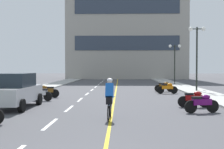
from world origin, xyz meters
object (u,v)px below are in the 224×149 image
(motorcycle_4, at_px, (194,99))
(motorcycle_6, at_px, (47,91))
(parked_car_near, at_px, (15,91))
(cyclist_rider, at_px, (109,98))
(motorcycle_5, at_px, (40,93))
(motorcycle_7, at_px, (167,88))
(motorcycle_8, at_px, (164,86))
(street_lamp_mid, at_px, (197,44))
(motorcycle_3, at_px, (202,103))
(street_lamp_far, at_px, (175,55))

(motorcycle_4, bearing_deg, motorcycle_6, 153.45)
(parked_car_near, height_order, cyclist_rider, parked_car_near)
(motorcycle_5, relative_size, motorcycle_7, 0.96)
(motorcycle_8, distance_m, cyclist_rider, 13.90)
(street_lamp_mid, xyz_separation_m, motorcycle_6, (-11.74, -5.06, -3.62))
(motorcycle_3, bearing_deg, street_lamp_mid, 76.22)
(street_lamp_far, xyz_separation_m, motorcycle_5, (-11.67, -16.51, -3.14))
(parked_car_near, distance_m, motorcycle_5, 3.30)
(street_lamp_mid, xyz_separation_m, parked_car_near, (-12.12, -10.06, -3.18))
(street_lamp_mid, height_order, motorcycle_5, street_lamp_mid)
(motorcycle_7, bearing_deg, motorcycle_4, -89.11)
(motorcycle_5, bearing_deg, motorcycle_6, 90.95)
(motorcycle_5, xyz_separation_m, motorcycle_8, (8.93, 6.87, 0.00))
(motorcycle_4, bearing_deg, motorcycle_7, 90.89)
(street_lamp_mid, distance_m, cyclist_rider, 15.28)
(motorcycle_3, relative_size, motorcycle_8, 1.00)
(motorcycle_6, relative_size, motorcycle_7, 1.00)
(street_lamp_far, bearing_deg, motorcycle_3, -97.44)
(street_lamp_far, height_order, parked_car_near, street_lamp_far)
(motorcycle_4, relative_size, motorcycle_5, 1.04)
(street_lamp_mid, relative_size, street_lamp_far, 1.16)
(street_lamp_far, bearing_deg, motorcycle_8, -105.87)
(street_lamp_mid, xyz_separation_m, cyclist_rider, (-7.06, -13.16, -3.21))
(motorcycle_6, bearing_deg, parked_car_near, -94.28)
(motorcycle_5, height_order, motorcycle_6, same)
(street_lamp_far, xyz_separation_m, cyclist_rider, (-7.02, -22.87, -2.72))
(motorcycle_3, xyz_separation_m, motorcycle_7, (-0.01, 9.63, 0.00))
(motorcycle_5, xyz_separation_m, motorcycle_6, (-0.03, 1.75, 0.00))
(parked_car_near, height_order, motorcycle_3, parked_car_near)
(motorcycle_4, xyz_separation_m, motorcycle_8, (-0.09, 9.64, 0.00))
(motorcycle_4, height_order, motorcycle_6, same)
(motorcycle_7, distance_m, cyclist_rider, 12.16)
(motorcycle_8, bearing_deg, parked_car_near, -132.69)
(motorcycle_6, height_order, motorcycle_7, same)
(parked_car_near, relative_size, motorcycle_4, 2.48)
(street_lamp_mid, distance_m, motorcycle_7, 4.92)
(motorcycle_4, relative_size, cyclist_rider, 0.96)
(motorcycle_3, bearing_deg, motorcycle_6, 144.64)
(street_lamp_mid, height_order, motorcycle_7, street_lamp_mid)
(cyclist_rider, bearing_deg, street_lamp_far, 72.94)
(motorcycle_5, bearing_deg, cyclist_rider, -53.78)
(parked_car_near, xyz_separation_m, motorcycle_3, (9.32, -1.35, -0.44))
(parked_car_near, height_order, motorcycle_4, parked_car_near)
(parked_car_near, distance_m, motorcycle_8, 13.77)
(motorcycle_3, bearing_deg, motorcycle_5, 152.72)
(motorcycle_3, bearing_deg, motorcycle_4, 86.62)
(cyclist_rider, bearing_deg, parked_car_near, 148.44)
(motorcycle_3, bearing_deg, motorcycle_8, 89.93)
(motorcycle_3, distance_m, motorcycle_4, 1.83)
(motorcycle_3, height_order, motorcycle_8, same)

